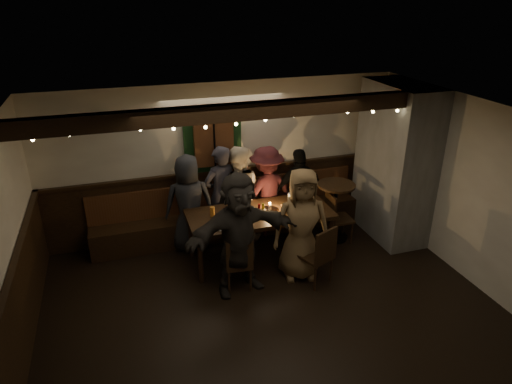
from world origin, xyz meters
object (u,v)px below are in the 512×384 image
object	(u,v)px
person_c	(238,193)
person_a	(189,203)
person_d	(267,191)
person_f	(239,234)
person_g	(301,225)
chair_near_right	(320,253)
dining_table	(260,216)
high_top	(335,204)
chair_end	(335,215)
person_e	(299,191)
chair_near_left	(239,261)
person_b	(221,194)

from	to	relation	value
person_c	person_a	bearing A→B (deg)	22.71
person_a	person_d	world-z (taller)	person_a
person_f	person_g	bearing A→B (deg)	-5.87
person_a	chair_near_right	bearing A→B (deg)	139.06
dining_table	high_top	size ratio (longest dim) A/B	2.22
chair_end	person_e	distance (m)	0.75
high_top	person_c	distance (m)	1.64
chair_near_left	person_a	world-z (taller)	person_a
high_top	person_e	size ratio (longest dim) A/B	0.66
person_d	chair_end	bearing A→B (deg)	130.82
person_b	person_e	bearing A→B (deg)	159.00
chair_end	person_g	distance (m)	1.24
dining_table	chair_near_right	xyz separation A→B (m)	(0.59, -0.95, -0.21)
dining_table	person_g	distance (m)	0.78
person_d	person_f	distance (m)	1.69
person_d	person_a	bearing A→B (deg)	-12.42
dining_table	person_g	world-z (taller)	person_g
chair_near_left	person_d	distance (m)	1.75
dining_table	person_f	bearing A→B (deg)	-126.89
person_e	person_g	distance (m)	1.40
person_a	person_f	distance (m)	1.42
chair_near_left	person_d	world-z (taller)	person_d
chair_end	person_a	distance (m)	2.41
chair_near_right	person_a	distance (m)	2.24
high_top	person_e	distance (m)	0.65
person_b	person_d	distance (m)	0.79
chair_near_left	person_b	world-z (taller)	person_b
chair_near_left	person_d	size ratio (longest dim) A/B	0.53
person_d	person_f	bearing A→B (deg)	41.79
person_c	chair_end	bearing A→B (deg)	173.03
person_f	person_g	xyz separation A→B (m)	(0.94, 0.06, -0.04)
chair_near_right	person_c	world-z (taller)	person_c
chair_end	person_b	size ratio (longest dim) A/B	0.53
chair_end	person_e	world-z (taller)	person_e
person_a	dining_table	bearing A→B (deg)	151.42
chair_near_right	person_c	xyz separation A→B (m)	(-0.73, 1.67, 0.31)
person_b	person_g	world-z (taller)	person_g
chair_near_left	person_d	bearing A→B (deg)	58.15
chair_end	person_e	xyz separation A→B (m)	(-0.42, 0.56, 0.25)
high_top	person_d	bearing A→B (deg)	154.02
person_b	person_c	world-z (taller)	person_b
chair_near_right	person_e	world-z (taller)	person_e
chair_near_right	chair_end	xyz separation A→B (m)	(0.76, 1.04, -0.02)
person_a	chair_near_left	bearing A→B (deg)	111.74
person_c	person_d	distance (m)	0.50
chair_near_right	person_d	world-z (taller)	person_d
chair_near_right	high_top	bearing A→B (deg)	55.13
chair_near_right	person_f	distance (m)	1.20
dining_table	high_top	world-z (taller)	high_top
dining_table	person_d	distance (m)	0.81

